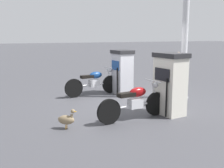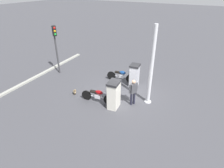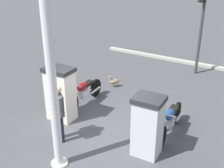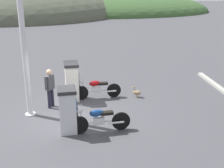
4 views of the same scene
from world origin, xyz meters
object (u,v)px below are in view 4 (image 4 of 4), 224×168
(attendant_person, at_px, (50,86))
(fuel_pump_near, at_px, (68,110))
(fuel_pump_far, at_px, (72,81))
(motorcycle_far_pump, at_px, (97,89))
(wandering_duck, at_px, (137,92))
(motorcycle_near_pump, at_px, (99,119))
(canopy_support_pole, at_px, (25,59))

(attendant_person, bearing_deg, fuel_pump_near, -68.75)
(fuel_pump_far, distance_m, motorcycle_far_pump, 1.12)
(fuel_pump_far, xyz_separation_m, motorcycle_far_pump, (1.05, 0.03, -0.38))
(fuel_pump_near, distance_m, attendant_person, 2.26)
(fuel_pump_far, xyz_separation_m, attendant_person, (-0.82, -0.78, 0.07))
(motorcycle_far_pump, relative_size, attendant_person, 1.28)
(fuel_pump_near, bearing_deg, wandering_duck, 46.50)
(attendant_person, bearing_deg, motorcycle_far_pump, 23.30)
(motorcycle_near_pump, height_order, wandering_duck, motorcycle_near_pump)
(fuel_pump_far, relative_size, canopy_support_pole, 0.36)
(fuel_pump_near, relative_size, wandering_duck, 3.32)
(fuel_pump_near, bearing_deg, attendant_person, 111.25)
(motorcycle_far_pump, distance_m, wandering_duck, 1.74)
(motorcycle_far_pump, bearing_deg, fuel_pump_far, -178.43)
(canopy_support_pole, bearing_deg, motorcycle_far_pump, 29.40)
(fuel_pump_near, xyz_separation_m, motorcycle_far_pump, (1.05, 2.91, -0.34))
(attendant_person, bearing_deg, fuel_pump_far, 43.52)
(canopy_support_pole, bearing_deg, fuel_pump_far, 42.97)
(canopy_support_pole, bearing_deg, motorcycle_near_pump, -31.52)
(fuel_pump_near, distance_m, motorcycle_near_pump, 1.10)
(attendant_person, distance_m, wandering_duck, 3.75)
(motorcycle_far_pump, height_order, attendant_person, attendant_person)
(motorcycle_far_pump, height_order, wandering_duck, motorcycle_far_pump)
(fuel_pump_far, distance_m, motorcycle_near_pump, 3.20)
(fuel_pump_near, bearing_deg, canopy_support_pole, 136.52)
(motorcycle_far_pump, distance_m, attendant_person, 2.09)
(fuel_pump_far, xyz_separation_m, wandering_duck, (2.78, 0.05, -0.60))
(fuel_pump_far, relative_size, attendant_person, 1.03)
(wandering_duck, bearing_deg, canopy_support_pole, -161.10)
(fuel_pump_near, distance_m, motorcycle_far_pump, 3.11)
(fuel_pump_near, distance_m, canopy_support_pole, 2.53)
(fuel_pump_far, height_order, wandering_duck, fuel_pump_far)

